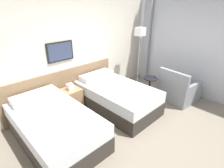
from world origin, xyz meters
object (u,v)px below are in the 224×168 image
bed_near_door (55,126)px  floor_lamp (140,38)px  bed_near_window (116,97)px  side_table (150,85)px  armchair (178,90)px  nightstand (72,99)px

bed_near_door → floor_lamp: (3.00, 0.43, 1.19)m
bed_near_door → floor_lamp: floor_lamp is taller
bed_near_window → side_table: (0.97, -0.29, 0.11)m
side_table → armchair: 0.78m
bed_near_door → side_table: bearing=-6.4°
floor_lamp → side_table: 1.36m
nightstand → floor_lamp: size_ratio=0.38×
bed_near_door → armchair: bearing=-15.7°
floor_lamp → side_table: bearing=-119.0°
bed_near_window → armchair: (1.47, -0.87, -0.03)m
floor_lamp → bed_near_door: bearing=-171.8°
nightstand → side_table: 2.06m
armchair → bed_near_door: bearing=80.6°
side_table → armchair: size_ratio=0.66×
bed_near_window → armchair: armchair is taller
floor_lamp → bed_near_window: bearing=-162.5°
bed_near_window → nightstand: size_ratio=2.95×
bed_near_door → side_table: 2.62m
bed_near_door → bed_near_window: 1.63m
nightstand → floor_lamp: 2.52m
nightstand → armchair: armchair is taller
armchair → nightstand: bearing=61.4°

